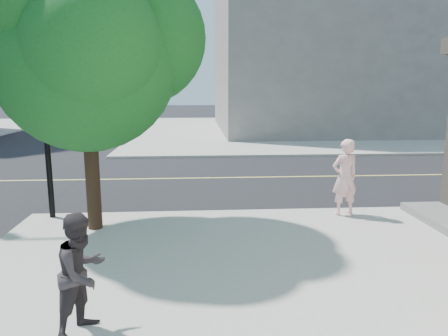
{
  "coord_description": "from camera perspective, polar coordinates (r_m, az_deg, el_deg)",
  "views": [
    {
      "loc": [
        3.11,
        -10.51,
        3.23
      ],
      "look_at": [
        3.79,
        -0.39,
        1.3
      ],
      "focal_mm": 34.02,
      "sensor_mm": 36.0,
      "label": 1
    }
  ],
  "objects": [
    {
      "name": "ground",
      "position": [
        11.42,
        -19.6,
        -6.3
      ],
      "size": [
        140.0,
        140.0,
        0.0
      ],
      "primitive_type": "plane",
      "color": "black",
      "rests_on": "ground"
    },
    {
      "name": "pedestrian",
      "position": [
        5.83,
        -18.55,
        -13.23
      ],
      "size": [
        0.9,
        0.96,
        1.58
      ],
      "primitive_type": "imported",
      "rotation": [
        0.0,
        0.0,
        1.07
      ],
      "color": "#2B2528",
      "rests_on": "sidewalk_se"
    },
    {
      "name": "sidewalk_ne",
      "position": [
        33.8,
        14.12,
        5.06
      ],
      "size": [
        29.0,
        25.0,
        0.12
      ],
      "primitive_type": "cube",
      "color": "#A4A397",
      "rests_on": "ground"
    },
    {
      "name": "man_on_phone",
      "position": [
        10.8,
        15.92,
        -1.21
      ],
      "size": [
        0.77,
        0.6,
        1.89
      ],
      "primitive_type": "imported",
      "rotation": [
        0.0,
        0.0,
        3.37
      ],
      "color": "#FBBABA",
      "rests_on": "sidewalk_se"
    },
    {
      "name": "street_tree",
      "position": [
        9.61,
        -17.58,
        16.29
      ],
      "size": [
        4.8,
        4.37,
        6.37
      ],
      "rotation": [
        0.0,
        0.0,
        -0.33
      ],
      "color": "black",
      "rests_on": "sidewalk_se"
    },
    {
      "name": "road_ew",
      "position": [
        15.66,
        -15.22,
        -1.5
      ],
      "size": [
        140.0,
        9.0,
        0.01
      ],
      "primitive_type": "cube",
      "color": "black",
      "rests_on": "ground"
    },
    {
      "name": "filler_ne",
      "position": [
        34.5,
        15.24,
        16.87
      ],
      "size": [
        18.0,
        16.0,
        14.0
      ],
      "primitive_type": "cube",
      "color": "slate",
      "rests_on": "sidewalk_ne"
    }
  ]
}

